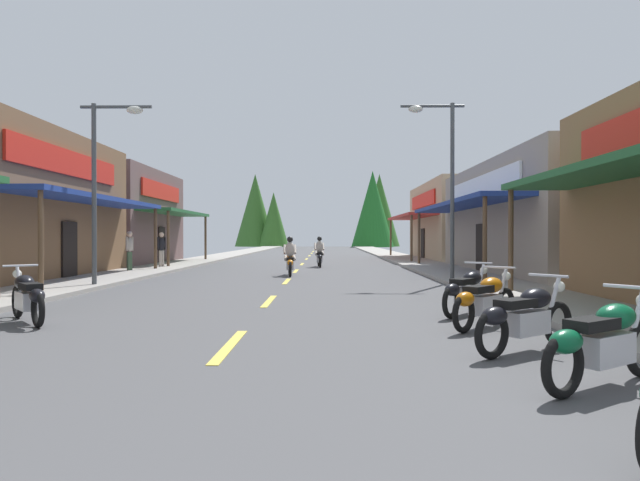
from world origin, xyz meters
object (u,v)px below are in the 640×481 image
(motorcycle_parked_right_1, at_px, (604,341))
(motorcycle_parked_right_2, at_px, (526,316))
(rider_cruising_lead, at_px, (290,259))
(pedestrian_browsing, at_px, (130,248))
(streetlamp_right, at_px, (442,165))
(rider_cruising_trailing, at_px, (319,254))
(pedestrian_by_shop, at_px, (161,248))
(motorcycle_parked_right_3, at_px, (485,299))
(streetlamp_left, at_px, (106,166))
(motorcycle_parked_right_4, at_px, (467,290))
(motorcycle_parked_left_3, at_px, (28,296))

(motorcycle_parked_right_1, xyz_separation_m, motorcycle_parked_right_2, (-0.19, 1.72, 0.00))
(rider_cruising_lead, distance_m, pedestrian_browsing, 7.17)
(streetlamp_right, bearing_deg, pedestrian_browsing, 159.26)
(rider_cruising_trailing, relative_size, pedestrian_by_shop, 1.21)
(streetlamp_right, height_order, motorcycle_parked_right_3, streetlamp_right)
(streetlamp_left, height_order, motorcycle_parked_right_1, streetlamp_left)
(motorcycle_parked_right_2, bearing_deg, rider_cruising_lead, 70.21)
(rider_cruising_lead, bearing_deg, streetlamp_right, -125.24)
(rider_cruising_lead, relative_size, pedestrian_browsing, 1.19)
(motorcycle_parked_right_4, height_order, pedestrian_browsing, pedestrian_browsing)
(motorcycle_parked_right_3, bearing_deg, rider_cruising_trailing, 52.96)
(motorcycle_parked_right_4, relative_size, pedestrian_by_shop, 0.98)
(motorcycle_parked_left_3, bearing_deg, motorcycle_parked_right_2, -148.00)
(motorcycle_parked_right_1, relative_size, motorcycle_parked_left_3, 1.10)
(motorcycle_parked_right_3, height_order, rider_cruising_trailing, rider_cruising_trailing)
(motorcycle_parked_right_1, xyz_separation_m, pedestrian_by_shop, (-10.84, 20.43, 0.54))
(motorcycle_parked_right_4, relative_size, rider_cruising_lead, 0.81)
(motorcycle_parked_right_4, height_order, motorcycle_parked_left_3, same)
(streetlamp_right, distance_m, motorcycle_parked_right_4, 8.43)
(motorcycle_parked_right_2, xyz_separation_m, motorcycle_parked_right_3, (0.02, 1.98, 0.00))
(motorcycle_parked_right_1, xyz_separation_m, motorcycle_parked_right_3, (-0.16, 3.69, 0.00))
(streetlamp_left, height_order, streetlamp_right, streetlamp_right)
(streetlamp_right, xyz_separation_m, motorcycle_parked_right_2, (-1.23, -11.16, -3.50))
(streetlamp_right, distance_m, pedestrian_by_shop, 14.39)
(streetlamp_right, height_order, motorcycle_parked_left_3, streetlamp_right)
(motorcycle_parked_left_3, bearing_deg, motorcycle_parked_right_4, -123.50)
(motorcycle_parked_right_1, relative_size, rider_cruising_lead, 0.85)
(motorcycle_parked_right_4, distance_m, pedestrian_by_shop, 18.60)
(motorcycle_parked_right_4, distance_m, pedestrian_browsing, 16.69)
(streetlamp_left, distance_m, rider_cruising_lead, 8.04)
(pedestrian_browsing, bearing_deg, streetlamp_left, 112.18)
(motorcycle_parked_right_2, xyz_separation_m, rider_cruising_trailing, (-3.07, 20.44, 0.17))
(motorcycle_parked_right_1, xyz_separation_m, motorcycle_parked_left_3, (-8.32, 4.14, 0.00))
(rider_cruising_trailing, bearing_deg, pedestrian_browsing, 115.77)
(motorcycle_parked_right_2, relative_size, motorcycle_parked_right_4, 1.04)
(streetlamp_right, bearing_deg, motorcycle_parked_right_1, -94.64)
(motorcycle_parked_right_4, bearing_deg, motorcycle_parked_right_2, -143.20)
(streetlamp_left, bearing_deg, motorcycle_parked_right_3, -36.83)
(motorcycle_parked_right_2, xyz_separation_m, pedestrian_by_shop, (-10.65, 18.72, 0.54))
(rider_cruising_lead, relative_size, pedestrian_by_shop, 1.21)
(streetlamp_right, height_order, motorcycle_parked_right_4, streetlamp_right)
(motorcycle_parked_left_3, height_order, pedestrian_browsing, pedestrian_browsing)
(motorcycle_parked_right_4, relative_size, rider_cruising_trailing, 0.81)
(motorcycle_parked_right_2, bearing_deg, streetlamp_right, 47.68)
(motorcycle_parked_right_2, height_order, rider_cruising_lead, rider_cruising_lead)
(motorcycle_parked_right_2, xyz_separation_m, motorcycle_parked_left_3, (-8.14, 2.42, 0.00))
(motorcycle_parked_right_2, height_order, motorcycle_parked_right_4, same)
(motorcycle_parked_left_3, xyz_separation_m, pedestrian_browsing, (-3.02, 13.43, 0.56))
(motorcycle_parked_left_3, bearing_deg, motorcycle_parked_right_1, -157.84)
(streetlamp_left, relative_size, pedestrian_browsing, 3.11)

